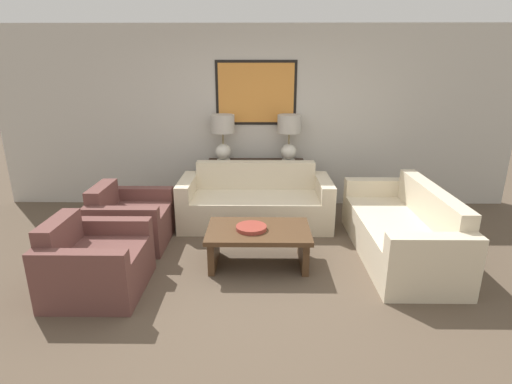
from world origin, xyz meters
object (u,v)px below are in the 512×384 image
(table_lamp_right, at_px, (289,132))
(couch_by_back_wall, at_px, (255,204))
(decorative_bowl, at_px, (251,228))
(couch_by_side, at_px, (402,232))
(table_lamp_left, at_px, (223,132))
(console_table, at_px, (256,185))
(coffee_table, at_px, (258,239))
(armchair_near_camera, at_px, (95,264))
(armchair_near_back_wall, at_px, (130,222))

(table_lamp_right, relative_size, couch_by_back_wall, 0.34)
(decorative_bowl, bearing_deg, couch_by_side, 9.13)
(table_lamp_left, height_order, couch_by_back_wall, table_lamp_left)
(couch_by_side, bearing_deg, console_table, 137.08)
(table_lamp_right, distance_m, couch_by_back_wall, 1.18)
(couch_by_back_wall, xyz_separation_m, coffee_table, (0.05, -1.19, 0.02))
(table_lamp_right, xyz_separation_m, couch_by_back_wall, (-0.48, -0.62, -0.87))
(table_lamp_right, bearing_deg, armchair_near_camera, -130.27)
(couch_by_back_wall, relative_size, armchair_near_camera, 2.25)
(console_table, xyz_separation_m, coffee_table, (0.05, -1.82, -0.06))
(table_lamp_right, height_order, couch_by_side, table_lamp_right)
(table_lamp_left, height_order, armchair_near_back_wall, table_lamp_left)
(armchair_near_camera, bearing_deg, couch_by_back_wall, 48.83)
(couch_by_side, distance_m, decorative_bowl, 1.74)
(coffee_table, bearing_deg, table_lamp_left, 106.20)
(couch_by_side, xyz_separation_m, coffee_table, (-1.63, -0.26, 0.02))
(decorative_bowl, bearing_deg, table_lamp_right, 74.46)
(console_table, xyz_separation_m, couch_by_back_wall, (0.00, -0.62, -0.08))
(console_table, distance_m, decorative_bowl, 1.84)
(table_lamp_right, bearing_deg, decorative_bowl, -105.54)
(table_lamp_right, xyz_separation_m, armchair_near_back_wall, (-2.00, -1.28, -0.88))
(armchair_near_camera, bearing_deg, armchair_near_back_wall, 90.00)
(decorative_bowl, bearing_deg, couch_by_back_wall, 88.61)
(table_lamp_right, distance_m, couch_by_side, 2.15)
(coffee_table, bearing_deg, couch_by_side, 8.92)
(table_lamp_left, distance_m, couch_by_back_wall, 1.18)
(armchair_near_camera, bearing_deg, console_table, 57.26)
(couch_by_back_wall, distance_m, armchair_near_back_wall, 1.65)
(table_lamp_right, bearing_deg, armchair_near_back_wall, -147.36)
(console_table, xyz_separation_m, armchair_near_back_wall, (-1.51, -1.28, -0.09))
(decorative_bowl, height_order, armchair_near_back_wall, armchair_near_back_wall)
(couch_by_side, xyz_separation_m, armchair_near_camera, (-3.19, -0.80, -0.01))
(coffee_table, bearing_deg, table_lamp_right, 76.57)
(couch_by_side, bearing_deg, coffee_table, -171.08)
(armchair_near_back_wall, bearing_deg, couch_by_back_wall, 23.36)
(console_table, bearing_deg, table_lamp_right, 0.00)
(table_lamp_right, height_order, coffee_table, table_lamp_right)
(couch_by_back_wall, bearing_deg, decorative_bowl, -91.39)
(armchair_near_camera, bearing_deg, decorative_bowl, 19.32)
(armchair_near_back_wall, relative_size, armchair_near_camera, 1.00)
(console_table, bearing_deg, table_lamp_left, 180.00)
(armchair_near_camera, bearing_deg, table_lamp_left, 66.31)
(couch_by_side, bearing_deg, couch_by_back_wall, 150.83)
(decorative_bowl, xyz_separation_m, armchair_near_camera, (-1.49, -0.52, -0.16))
(console_table, relative_size, couch_by_back_wall, 0.71)
(couch_by_side, height_order, coffee_table, couch_by_side)
(console_table, height_order, couch_by_back_wall, couch_by_back_wall)
(couch_by_back_wall, relative_size, decorative_bowl, 6.13)
(armchair_near_camera, bearing_deg, couch_by_side, 13.98)
(console_table, bearing_deg, decorative_bowl, -90.92)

